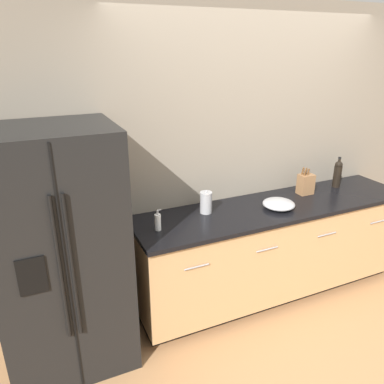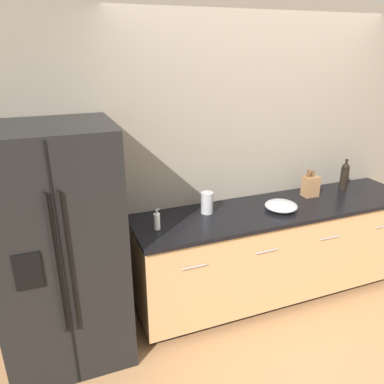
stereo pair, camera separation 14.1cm
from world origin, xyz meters
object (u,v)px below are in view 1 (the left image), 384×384
(soap_dispenser, at_px, (158,222))
(steel_canister, at_px, (206,202))
(knife_block, at_px, (306,184))
(refrigerator, at_px, (61,254))
(wine_bottle, at_px, (338,173))
(mixing_bowl, at_px, (279,204))

(soap_dispenser, bearing_deg, steel_canister, 16.15)
(knife_block, bearing_deg, refrigerator, -176.24)
(refrigerator, height_order, knife_block, refrigerator)
(wine_bottle, height_order, soap_dispenser, wine_bottle)
(wine_bottle, xyz_separation_m, steel_canister, (-1.46, -0.03, -0.05))
(wine_bottle, distance_m, steel_canister, 1.46)
(refrigerator, distance_m, steel_canister, 1.20)
(steel_canister, relative_size, mixing_bowl, 0.72)
(refrigerator, relative_size, wine_bottle, 5.78)
(knife_block, bearing_deg, wine_bottle, 3.25)
(knife_block, distance_m, wine_bottle, 0.41)
(refrigerator, height_order, mixing_bowl, refrigerator)
(knife_block, height_order, wine_bottle, wine_bottle)
(soap_dispenser, bearing_deg, wine_bottle, 4.82)
(wine_bottle, xyz_separation_m, mixing_bowl, (-0.84, -0.20, -0.10))
(refrigerator, bearing_deg, mixing_bowl, -0.92)
(refrigerator, relative_size, mixing_bowl, 6.40)
(wine_bottle, bearing_deg, knife_block, -176.75)
(soap_dispenser, relative_size, mixing_bowl, 0.61)
(refrigerator, bearing_deg, soap_dispenser, 0.57)
(refrigerator, distance_m, knife_block, 2.24)
(refrigerator, distance_m, soap_dispenser, 0.72)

